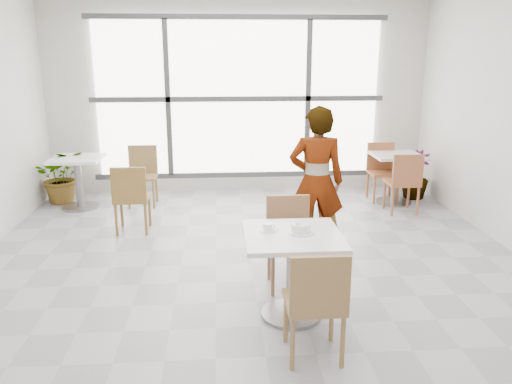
{
  "coord_description": "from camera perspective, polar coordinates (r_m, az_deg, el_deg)",
  "views": [
    {
      "loc": [
        -0.32,
        -4.61,
        2.18
      ],
      "look_at": [
        0.0,
        -0.3,
        1.0
      ],
      "focal_mm": 35.44,
      "sensor_mm": 36.0,
      "label": 1
    }
  ],
  "objects": [
    {
      "name": "floor",
      "position": [
        5.11,
        -0.25,
        -9.98
      ],
      "size": [
        7.0,
        7.0,
        0.0
      ],
      "primitive_type": "plane",
      "color": "#9E9EA5",
      "rests_on": "ground"
    },
    {
      "name": "wall_back",
      "position": [
        8.14,
        -2.0,
        10.51
      ],
      "size": [
        6.0,
        0.0,
        6.0
      ],
      "primitive_type": "plane",
      "rotation": [
        1.57,
        0.0,
        0.0
      ],
      "color": "silver",
      "rests_on": "ground"
    },
    {
      "name": "wall_front",
      "position": [
        1.34,
        10.51,
        -15.69
      ],
      "size": [
        6.0,
        0.0,
        6.0
      ],
      "primitive_type": "plane",
      "rotation": [
        -1.57,
        0.0,
        0.0
      ],
      "color": "silver",
      "rests_on": "ground"
    },
    {
      "name": "window",
      "position": [
        8.08,
        -1.98,
        10.47
      ],
      "size": [
        4.6,
        0.07,
        2.52
      ],
      "color": "white",
      "rests_on": "ground"
    },
    {
      "name": "main_table",
      "position": [
        4.27,
        4.12,
        -7.59
      ],
      "size": [
        0.8,
        0.8,
        0.75
      ],
      "color": "white",
      "rests_on": "ground"
    },
    {
      "name": "chair_near",
      "position": [
        3.7,
        6.82,
        -11.89
      ],
      "size": [
        0.42,
        0.42,
        0.87
      ],
      "rotation": [
        0.0,
        0.0,
        3.14
      ],
      "color": "olive",
      "rests_on": "ground"
    },
    {
      "name": "chair_far",
      "position": [
        4.88,
        3.73,
        -4.89
      ],
      "size": [
        0.42,
        0.42,
        0.87
      ],
      "color": "#966542",
      "rests_on": "ground"
    },
    {
      "name": "oatmeal_bowl",
      "position": [
        4.2,
        5.1,
        -4.07
      ],
      "size": [
        0.21,
        0.21,
        0.1
      ],
      "color": "white",
      "rests_on": "main_table"
    },
    {
      "name": "coffee_cup",
      "position": [
        4.23,
        1.35,
        -4.05
      ],
      "size": [
        0.16,
        0.13,
        0.07
      ],
      "color": "white",
      "rests_on": "main_table"
    },
    {
      "name": "person",
      "position": [
        5.58,
        6.82,
        1.17
      ],
      "size": [
        0.64,
        0.46,
        1.66
      ],
      "primitive_type": "imported",
      "rotation": [
        0.0,
        0.0,
        3.03
      ],
      "color": "black",
      "rests_on": "ground"
    },
    {
      "name": "bg_table_left",
      "position": [
        7.74,
        -19.44,
        1.79
      ],
      "size": [
        0.7,
        0.7,
        0.75
      ],
      "color": "white",
      "rests_on": "ground"
    },
    {
      "name": "bg_table_right",
      "position": [
        7.83,
        15.47,
        2.26
      ],
      "size": [
        0.7,
        0.7,
        0.75
      ],
      "color": "silver",
      "rests_on": "ground"
    },
    {
      "name": "bg_chair_left_near",
      "position": [
        6.43,
        -13.95,
        -0.3
      ],
      "size": [
        0.42,
        0.42,
        0.87
      ],
      "rotation": [
        0.0,
        0.0,
        3.14
      ],
      "color": "olive",
      "rests_on": "ground"
    },
    {
      "name": "bg_chair_left_far",
      "position": [
        7.69,
        -12.68,
        2.32
      ],
      "size": [
        0.42,
        0.42,
        0.87
      ],
      "color": "olive",
      "rests_on": "ground"
    },
    {
      "name": "bg_chair_right_near",
      "position": [
        7.31,
        16.4,
        1.39
      ],
      "size": [
        0.42,
        0.42,
        0.87
      ],
      "rotation": [
        0.0,
        0.0,
        3.14
      ],
      "color": "#A35938",
      "rests_on": "ground"
    },
    {
      "name": "bg_chair_right_far",
      "position": [
        7.99,
        14.02,
        2.72
      ],
      "size": [
        0.42,
        0.42,
        0.87
      ],
      "color": "#A05B34",
      "rests_on": "ground"
    },
    {
      "name": "plant_left",
      "position": [
        8.16,
        -21.1,
        1.67
      ],
      "size": [
        0.91,
        0.86,
        0.8
      ],
      "primitive_type": "imported",
      "rotation": [
        0.0,
        0.0,
        0.4
      ],
      "color": "#578E49",
      "rests_on": "ground"
    },
    {
      "name": "plant_right",
      "position": [
        8.21,
        17.49,
        1.87
      ],
      "size": [
        0.55,
        0.55,
        0.75
      ],
      "primitive_type": "imported",
      "rotation": [
        0.0,
        0.0,
        -0.4
      ],
      "color": "#387A35",
      "rests_on": "ground"
    }
  ]
}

